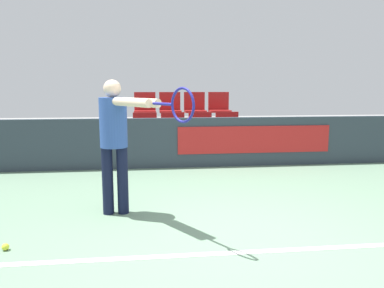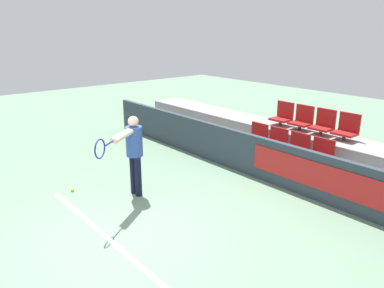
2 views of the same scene
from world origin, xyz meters
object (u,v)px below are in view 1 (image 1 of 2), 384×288
(stadium_chair_4, at_px, (145,107))
(stadium_chair_7, at_px, (219,107))
(stadium_chair_3, at_px, (228,128))
(stadium_chair_1, at_px, (173,129))
(tennis_ball, at_px, (5,247))
(stadium_chair_5, at_px, (170,107))
(stadium_chair_0, at_px, (145,129))
(tennis_player, at_px, (117,133))
(stadium_chair_6, at_px, (195,107))
(stadium_chair_2, at_px, (201,129))

(stadium_chair_4, bearing_deg, stadium_chair_7, 0.00)
(stadium_chair_3, height_order, stadium_chair_7, stadium_chair_7)
(stadium_chair_1, height_order, stadium_chair_7, stadium_chair_7)
(tennis_ball, bearing_deg, stadium_chair_5, 70.12)
(stadium_chair_0, relative_size, tennis_player, 0.37)
(stadium_chair_5, xyz_separation_m, tennis_player, (-0.86, -4.22, -0.07))
(stadium_chair_5, height_order, stadium_chair_6, same)
(stadium_chair_2, distance_m, stadium_chair_5, 1.19)
(stadium_chair_1, distance_m, stadium_chair_2, 0.57)
(stadium_chair_0, height_order, stadium_chair_2, same)
(stadium_chair_2, height_order, tennis_ball, stadium_chair_2)
(stadium_chair_1, height_order, tennis_ball, stadium_chair_1)
(stadium_chair_6, xyz_separation_m, stadium_chair_7, (0.57, 0.00, 0.00))
(stadium_chair_2, bearing_deg, stadium_chair_3, 0.00)
(tennis_ball, bearing_deg, stadium_chair_7, 59.67)
(stadium_chair_5, distance_m, tennis_player, 4.30)
(stadium_chair_3, height_order, tennis_ball, stadium_chair_3)
(tennis_player, distance_m, tennis_ball, 1.60)
(stadium_chair_1, bearing_deg, stadium_chair_4, 120.43)
(tennis_player, relative_size, tennis_ball, 23.91)
(stadium_chair_0, distance_m, stadium_chair_5, 1.19)
(stadium_chair_0, xyz_separation_m, stadium_chair_6, (1.13, 0.96, 0.40))
(stadium_chair_3, distance_m, tennis_player, 3.83)
(stadium_chair_2, xyz_separation_m, stadium_chair_6, (0.00, 0.96, 0.40))
(stadium_chair_1, bearing_deg, stadium_chair_7, 40.40)
(stadium_chair_0, relative_size, stadium_chair_1, 1.00)
(stadium_chair_0, xyz_separation_m, stadium_chair_2, (1.13, 0.00, 0.00))
(tennis_ball, bearing_deg, stadium_chair_0, 72.86)
(stadium_chair_3, relative_size, tennis_player, 0.37)
(stadium_chair_5, distance_m, stadium_chair_6, 0.57)
(stadium_chair_0, bearing_deg, stadium_chair_6, 40.40)
(stadium_chair_3, bearing_deg, stadium_chair_7, 90.00)
(stadium_chair_0, distance_m, tennis_player, 3.28)
(stadium_chair_1, height_order, stadium_chair_6, stadium_chair_6)
(stadium_chair_1, height_order, stadium_chair_2, same)
(stadium_chair_5, bearing_deg, stadium_chair_3, -40.40)
(stadium_chair_3, bearing_deg, stadium_chair_1, 180.00)
(tennis_player, height_order, tennis_ball, tennis_player)
(stadium_chair_1, height_order, stadium_chair_3, same)
(stadium_chair_3, bearing_deg, stadium_chair_4, 150.43)
(stadium_chair_3, bearing_deg, tennis_player, -121.47)
(stadium_chair_2, height_order, stadium_chair_3, same)
(stadium_chair_1, xyz_separation_m, tennis_ball, (-1.83, -4.11, -0.61))
(stadium_chair_2, height_order, stadium_chair_6, stadium_chair_6)
(stadium_chair_2, distance_m, stadium_chair_7, 1.19)
(stadium_chair_2, bearing_deg, tennis_player, -113.64)
(stadium_chair_6, bearing_deg, stadium_chair_1, -120.43)
(stadium_chair_7, xyz_separation_m, tennis_player, (-1.99, -4.22, -0.07))
(stadium_chair_3, bearing_deg, stadium_chair_2, 180.00)
(stadium_chair_3, height_order, stadium_chair_5, stadium_chair_5)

